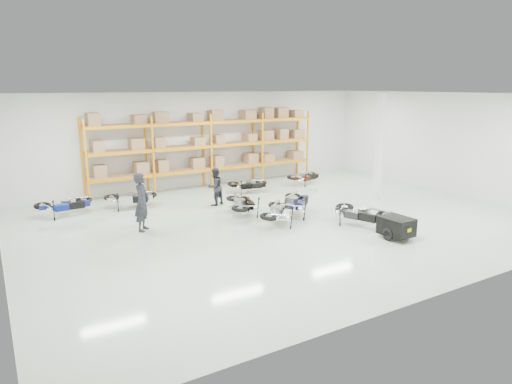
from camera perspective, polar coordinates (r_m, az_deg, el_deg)
room at (r=16.26m, az=3.40°, el=4.15°), size 18.00×18.00×18.00m
pallet_rack at (r=21.86m, az=-6.13°, el=6.44°), size 11.28×0.98×3.62m
structural_column at (r=19.96m, az=15.13°, el=5.40°), size 0.25×0.25×4.50m
moto_blue_centre at (r=17.21m, az=4.80°, el=-0.92°), size 2.20×2.07×1.31m
moto_silver_left at (r=16.10m, az=2.93°, el=-2.07°), size 1.94×1.99×1.20m
moto_black_far_left at (r=17.19m, az=-1.69°, el=-1.11°), size 1.47×2.02×1.18m
moto_touring_right at (r=16.27m, az=13.04°, el=-2.16°), size 1.51×2.12×1.24m
trailer at (r=15.26m, az=17.13°, el=-4.14°), size 0.88×1.67×0.70m
moto_back_a at (r=18.54m, az=-22.80°, el=-1.12°), size 1.85×1.01×1.16m
moto_back_b at (r=18.81m, az=-15.40°, el=-0.37°), size 1.94×1.30×1.15m
moto_back_c at (r=20.77m, az=-0.96°, el=1.21°), size 1.74×1.18×1.03m
moto_back_d at (r=22.67m, az=6.12°, el=2.17°), size 1.74×1.10×1.05m
person_left at (r=15.73m, az=-14.07°, el=-1.24°), size 0.79×0.86×1.98m
person_back at (r=18.66m, az=-5.15°, el=0.67°), size 0.90×0.80×1.54m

